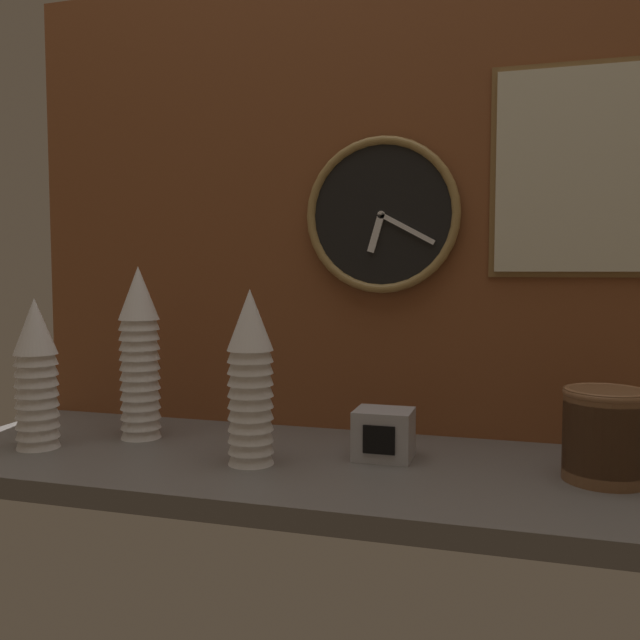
% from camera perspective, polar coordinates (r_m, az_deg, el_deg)
% --- Properties ---
extents(ground_plane, '(1.60, 0.56, 0.04)m').
position_cam_1_polar(ground_plane, '(1.37, -0.33, -12.36)').
color(ground_plane, slate).
extents(wall_tiled_back, '(1.60, 0.03, 1.05)m').
position_cam_1_polar(wall_tiled_back, '(1.58, 2.46, 9.80)').
color(wall_tiled_back, brown).
rests_on(wall_tiled_back, ground_plane).
extents(cup_stack_center, '(0.09, 0.09, 0.34)m').
position_cam_1_polar(cup_stack_center, '(1.30, -5.88, -4.80)').
color(cup_stack_center, white).
rests_on(cup_stack_center, ground_plane).
extents(cup_stack_far_left, '(0.09, 0.09, 0.31)m').
position_cam_1_polar(cup_stack_far_left, '(1.53, -22.78, -4.16)').
color(cup_stack_far_left, white).
rests_on(cup_stack_far_left, ground_plane).
extents(cup_stack_left, '(0.09, 0.09, 0.38)m').
position_cam_1_polar(cup_stack_left, '(1.54, -14.95, -2.67)').
color(cup_stack_left, white).
rests_on(cup_stack_left, ground_plane).
extents(bowl_stack_far_right, '(0.15, 0.15, 0.16)m').
position_cam_1_polar(bowl_stack_far_right, '(1.31, 22.92, -8.77)').
color(bowl_stack_far_right, brown).
rests_on(bowl_stack_far_right, ground_plane).
extents(wall_clock, '(0.35, 0.03, 0.35)m').
position_cam_1_polar(wall_clock, '(1.53, 5.25, 8.79)').
color(wall_clock, black).
extents(menu_board, '(0.46, 0.01, 0.44)m').
position_cam_1_polar(menu_board, '(1.53, 22.94, 11.63)').
color(menu_board, olive).
extents(napkin_dispenser, '(0.11, 0.10, 0.10)m').
position_cam_1_polar(napkin_dispenser, '(1.36, 5.39, -9.54)').
color(napkin_dispenser, '#B7B7BC').
rests_on(napkin_dispenser, ground_plane).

